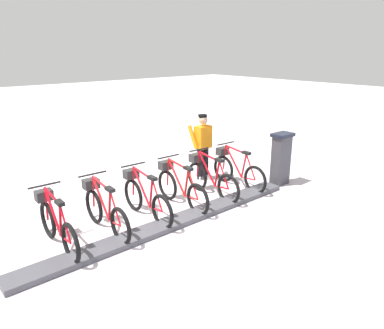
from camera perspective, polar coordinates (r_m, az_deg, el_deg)
name	(u,v)px	position (r m, az deg, el deg)	size (l,w,h in m)	color
ground_plane	(173,225)	(7.09, -3.00, -9.36)	(60.00, 60.00, 0.00)	silver
dock_rail_base	(173,223)	(7.07, -3.01, -9.00)	(0.44, 6.06, 0.10)	#47474C
payment_kiosk	(281,158)	(9.19, 13.60, 1.00)	(0.36, 0.52, 1.28)	#38383D
bike_docked_0	(236,170)	(8.89, 6.90, -0.79)	(1.72, 0.54, 1.02)	black
bike_docked_1	(210,178)	(8.29, 2.79, -2.04)	(1.72, 0.54, 1.02)	black
bike_docked_2	(180,187)	(7.75, -1.93, -3.46)	(1.72, 0.54, 1.02)	black
bike_docked_3	(145,197)	(7.27, -7.33, -5.05)	(1.72, 0.54, 1.02)	black
bike_docked_4	(104,209)	(6.87, -13.45, -6.79)	(1.72, 0.54, 1.02)	black
bike_docked_5	(56,224)	(6.57, -20.28, -8.63)	(1.72, 0.54, 1.02)	black
worker_near_rack	(203,144)	(9.23, 1.66, 3.13)	(0.47, 0.64, 1.66)	white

